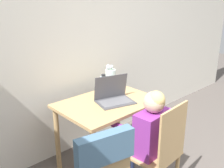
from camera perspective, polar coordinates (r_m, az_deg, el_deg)
wall_back at (r=3.00m, az=-4.55°, el=9.81°), size 6.40×0.05×2.50m
dining_table at (r=2.62m, az=-0.92°, el=-6.12°), size 0.95×0.68×0.72m
chair_occupied at (r=2.32m, az=10.13°, el=-14.34°), size 0.43×0.43×0.91m
person_seated at (r=2.30m, az=7.80°, el=-9.92°), size 0.36×0.44×0.99m
laptop at (r=2.57m, az=0.33°, el=-2.56°), size 0.40×0.34×0.25m
flower_vase at (r=2.80m, az=-0.32°, el=0.89°), size 0.11×0.11×0.31m
water_bottle at (r=2.67m, az=-1.84°, el=-0.48°), size 0.07×0.07×0.24m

